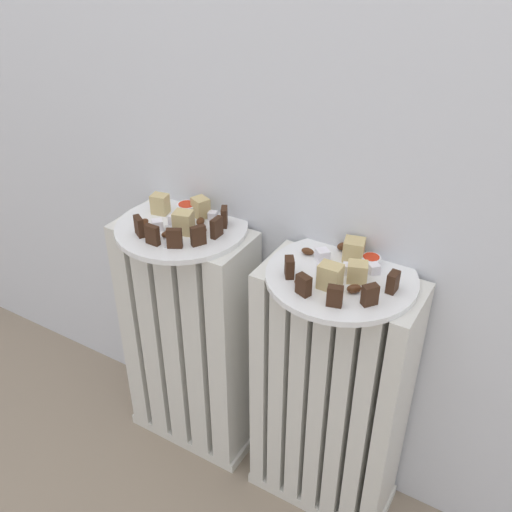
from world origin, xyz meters
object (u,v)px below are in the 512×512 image
Objects in this scene: jam_bowl_left at (187,208)px; jam_bowl_right at (371,260)px; radiator_left at (191,341)px; plate_left at (182,227)px; fork at (168,234)px; plate_right at (341,277)px; radiator_right at (330,399)px.

jam_bowl_left reaches higher than jam_bowl_right.
radiator_left is 2.17× the size of plate_left.
jam_bowl_right reaches higher than radiator_left.
plate_left is 3.54× the size of fork.
plate_right is 3.54× the size of fork.
plate_right is 0.07m from jam_bowl_right.
jam_bowl_left is (-0.02, 0.05, 0.02)m from plate_left.
jam_bowl_right is (0.44, 0.01, -0.00)m from jam_bowl_left.
fork is (-0.38, -0.05, 0.34)m from radiator_right.
fork is at bearing -165.33° from jam_bowl_right.
plate_left and plate_right have the same top height.
jam_bowl_left is (-0.41, 0.05, 0.35)m from radiator_right.
jam_bowl_right is at bearing 8.10° from plate_left.
jam_bowl_left reaches higher than plate_left.
plate_left is 1.00× the size of plate_right.
plate_right reaches higher than radiator_right.
fork reaches higher than radiator_right.
radiator_right is 0.51m from plate_left.
plate_left is at bearing 180.00° from radiator_right.
jam_bowl_left reaches higher than radiator_right.
radiator_right is (0.39, -0.00, -0.00)m from radiator_left.
jam_bowl_right reaches higher than plate_left.
plate_left is at bearing 180.00° from plate_right.
plate_right is (0.39, -0.00, 0.33)m from radiator_left.
jam_bowl_left is at bearing 112.38° from radiator_left.
radiator_left is 2.17× the size of plate_right.
fork is (-0.42, -0.11, -0.01)m from jam_bowl_right.
radiator_left is 0.39m from radiator_right.
plate_left is 0.05m from fork.
radiator_right is 16.43× the size of jam_bowl_right.
radiator_right is 2.17× the size of plate_left.
plate_left is 0.43m from jam_bowl_right.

